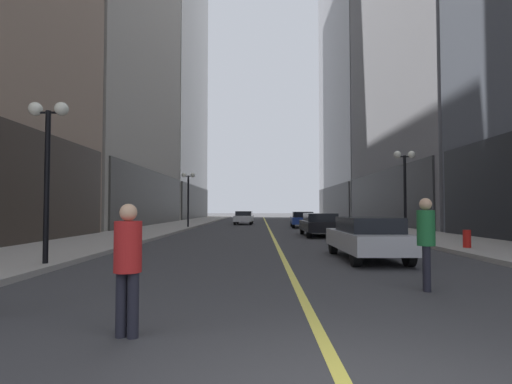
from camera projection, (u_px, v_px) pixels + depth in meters
name	position (u px, v px, depth m)	size (l,w,h in m)	color
ground_plane	(267.00, 226.00, 37.93)	(200.00, 200.00, 0.00)	#38383A
sidewalk_left	(179.00, 225.00, 38.00)	(4.50, 78.00, 0.15)	#9E9991
sidewalk_right	(356.00, 225.00, 37.87)	(4.50, 78.00, 0.15)	#9E9991
lane_centre_stripe	(267.00, 226.00, 37.93)	(0.16, 70.00, 0.01)	#E5D64C
building_right_far	(366.00, 56.00, 63.81)	(11.14, 26.00, 51.21)	gray
car_silver	(367.00, 237.00, 12.66)	(1.77, 4.52, 1.32)	#B7B7BC
car_black	(319.00, 224.00, 23.38)	(1.86, 4.77, 1.32)	black
car_blue	(302.00, 219.00, 34.09)	(2.02, 4.41, 1.32)	navy
car_white	(244.00, 217.00, 40.82)	(1.90, 4.67, 1.32)	silver
pedestrian_in_green_parka	(426.00, 236.00, 7.90)	(0.43, 0.43, 1.79)	black
pedestrian_in_red_jacket	(128.00, 259.00, 5.06)	(0.40, 0.40, 1.65)	black
street_lamp_left_near	(48.00, 146.00, 10.83)	(1.06, 0.36, 4.43)	black
street_lamp_left_far	(188.00, 187.00, 32.28)	(1.06, 0.36, 4.43)	black
street_lamp_right_mid	(405.00, 175.00, 20.05)	(1.06, 0.36, 4.43)	black
fire_hydrant_right	(467.00, 241.00, 15.02)	(0.28, 0.28, 0.80)	red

